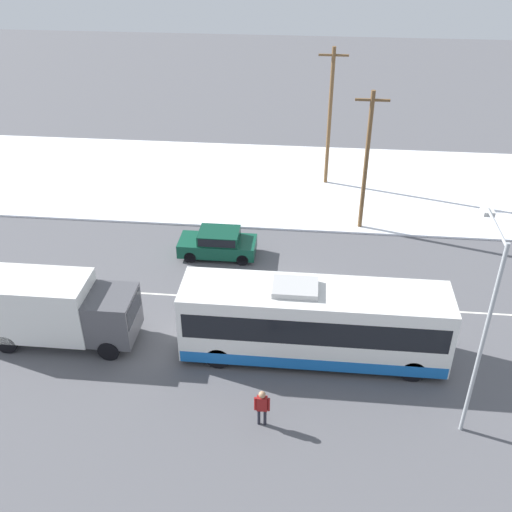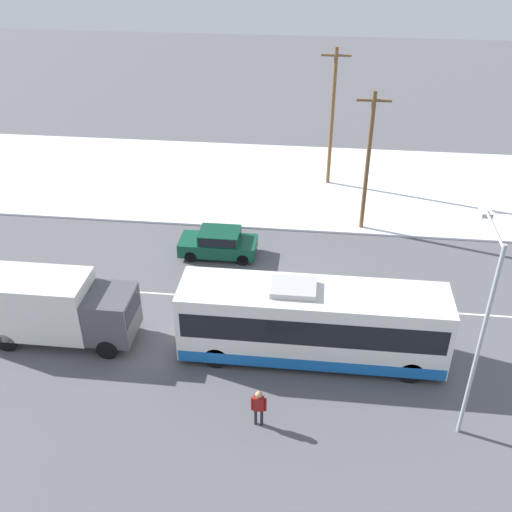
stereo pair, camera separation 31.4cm
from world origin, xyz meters
name	(u,v)px [view 2 (the right image)]	position (x,y,z in m)	size (l,w,h in m)	color
ground_plane	(282,302)	(0.00, 0.00, 0.00)	(120.00, 120.00, 0.00)	#56565B
snow_lot	(297,183)	(0.00, 13.39, 0.06)	(80.00, 12.93, 0.12)	white
lane_marking_center	(282,302)	(0.00, 0.00, 0.00)	(60.00, 0.12, 0.00)	silver
city_bus	(312,323)	(1.46, -3.66, 1.71)	(10.83, 2.57, 3.51)	white
box_truck	(51,306)	(-9.61, -3.76, 1.71)	(6.88, 2.30, 3.10)	silver
sedan_car	(219,242)	(-3.68, 3.84, 0.81)	(4.06, 1.80, 1.49)	#0F4733
pedestrian_at_stop	(259,405)	(-0.28, -7.71, 0.99)	(0.58, 0.26, 1.61)	#23232D
streetlamp	(482,313)	(6.96, -6.69, 4.97)	(0.36, 2.85, 7.89)	#9EA3A8
utility_pole_roadside	(368,161)	(3.99, 7.67, 4.20)	(1.80, 0.24, 8.02)	brown
utility_pole_snowlot	(332,117)	(2.00, 13.59, 4.61)	(1.80, 0.24, 8.85)	brown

